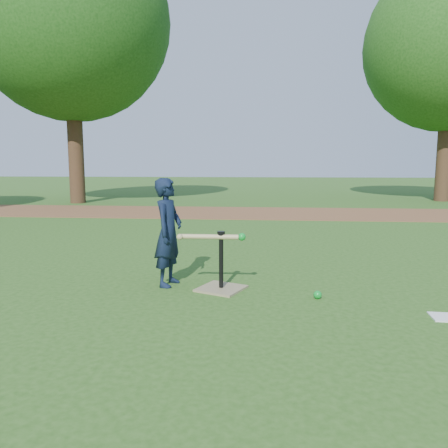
{
  "coord_description": "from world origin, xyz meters",
  "views": [
    {
      "loc": [
        0.35,
        -4.12,
        1.3
      ],
      "look_at": [
        -0.12,
        0.57,
        0.65
      ],
      "focal_mm": 35.0,
      "sensor_mm": 36.0,
      "label": 1
    }
  ],
  "objects": [
    {
      "name": "dirt_strip",
      "position": [
        0.0,
        7.5,
        0.01
      ],
      "size": [
        24.0,
        3.0,
        0.01
      ],
      "primitive_type": "cube",
      "color": "brown",
      "rests_on": "ground"
    },
    {
      "name": "swing_action",
      "position": [
        -0.2,
        0.25,
        0.56
      ],
      "size": [
        0.71,
        0.13,
        0.08
      ],
      "color": "tan",
      "rests_on": "ground"
    },
    {
      "name": "ground",
      "position": [
        0.0,
        0.0,
        0.0
      ],
      "size": [
        80.0,
        80.0,
        0.0
      ],
      "primitive_type": "plane",
      "color": "#285116",
      "rests_on": "ground"
    },
    {
      "name": "tree_left",
      "position": [
        -6.0,
        10.0,
        5.87
      ],
      "size": [
        6.4,
        6.4,
        9.08
      ],
      "color": "#382316",
      "rests_on": "ground"
    },
    {
      "name": "wiffle_ball_ground",
      "position": [
        0.85,
        0.05,
        0.04
      ],
      "size": [
        0.08,
        0.08,
        0.08
      ],
      "primitive_type": "sphere",
      "color": "#0D982A",
      "rests_on": "ground"
    },
    {
      "name": "child",
      "position": [
        -0.7,
        0.39,
        0.58
      ],
      "size": [
        0.35,
        0.46,
        1.16
      ],
      "primitive_type": "imported",
      "rotation": [
        0.0,
        0.0,
        1.39
      ],
      "color": "black",
      "rests_on": "ground"
    },
    {
      "name": "batting_tee",
      "position": [
        -0.12,
        0.27,
        0.11
      ],
      "size": [
        0.56,
        0.56,
        0.61
      ],
      "color": "#92845C",
      "rests_on": "ground"
    }
  ]
}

